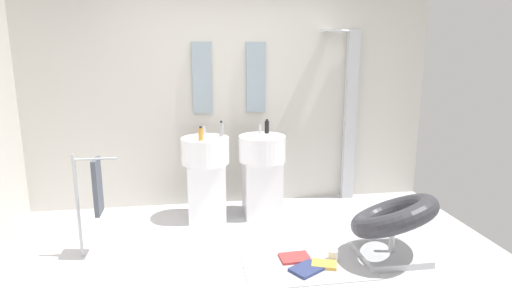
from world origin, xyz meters
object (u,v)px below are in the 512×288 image
object	(u,v)px
magazine_red	(295,258)
magazine_ochre	(324,264)
pedestal_sink_left	(206,174)
coffee_mug	(333,255)
pedestal_sink_right	(262,171)
towel_rack	(94,189)
soap_bottle_amber	(201,134)
shower_column	(349,112)
soap_bottle_black	(267,127)
lounge_chair	(393,221)
magazine_navy	(307,269)
soap_bottle_grey	(221,129)

from	to	relation	value
magazine_red	magazine_ochre	distance (m)	0.27
pedestal_sink_left	coffee_mug	xyz separation A→B (m)	(1.05, -1.17, -0.45)
pedestal_sink_right	magazine_red	distance (m)	1.21
towel_rack	soap_bottle_amber	world-z (taller)	soap_bottle_amber
shower_column	soap_bottle_black	bearing A→B (deg)	-166.90
shower_column	lounge_chair	xyz separation A→B (m)	(-0.16, -1.58, -0.73)
lounge_chair	magazine_red	world-z (taller)	lounge_chair
towel_rack	magazine_red	distance (m)	1.87
shower_column	coffee_mug	xyz separation A→B (m)	(-0.70, -1.56, -1.02)
coffee_mug	soap_bottle_black	world-z (taller)	soap_bottle_black
pedestal_sink_left	lounge_chair	world-z (taller)	pedestal_sink_left
pedestal_sink_left	lounge_chair	bearing A→B (deg)	-36.78
magazine_navy	magazine_ochre	size ratio (longest dim) A/B	1.23
magazine_navy	soap_bottle_black	bearing A→B (deg)	61.83
magazine_navy	towel_rack	bearing A→B (deg)	130.60
shower_column	towel_rack	xyz separation A→B (m)	(-2.75, -1.12, -0.45)
magazine_red	soap_bottle_amber	size ratio (longest dim) A/B	1.76
lounge_chair	soap_bottle_amber	world-z (taller)	soap_bottle_amber
towel_rack	magazine_ochre	xyz separation A→B (m)	(1.94, -0.53, -0.60)
pedestal_sink_right	coffee_mug	world-z (taller)	pedestal_sink_right
magazine_red	soap_bottle_grey	size ratio (longest dim) A/B	1.54
soap_bottle_black	soap_bottle_grey	world-z (taller)	soap_bottle_grey
shower_column	towel_rack	size ratio (longest dim) A/B	2.16
magazine_red	coffee_mug	distance (m)	0.33
lounge_chair	coffee_mug	xyz separation A→B (m)	(-0.53, 0.02, -0.29)
magazine_red	soap_bottle_amber	bearing A→B (deg)	125.92
pedestal_sink_left	soap_bottle_grey	size ratio (longest dim) A/B	5.92
pedestal_sink_right	soap_bottle_black	distance (m)	0.50
magazine_ochre	soap_bottle_amber	size ratio (longest dim) A/B	1.42
shower_column	magazine_ochre	xyz separation A→B (m)	(-0.81, -1.65, -1.06)
towel_rack	magazine_red	xyz separation A→B (m)	(1.73, -0.37, -0.61)
shower_column	magazine_ochre	distance (m)	2.12
magazine_red	soap_bottle_black	world-z (taller)	soap_bottle_black
pedestal_sink_left	towel_rack	world-z (taller)	pedestal_sink_left
lounge_chair	magazine_ochre	bearing A→B (deg)	-173.45
pedestal_sink_right	magazine_ochre	distance (m)	1.39
shower_column	towel_rack	world-z (taller)	shower_column
soap_bottle_black	magazine_ochre	bearing A→B (deg)	-79.97
towel_rack	soap_bottle_black	xyz separation A→B (m)	(1.70, 0.88, 0.35)
magazine_navy	magazine_red	distance (m)	0.22
magazine_red	soap_bottle_black	bearing A→B (deg)	88.93
pedestal_sink_right	magazine_navy	distance (m)	1.41
shower_column	coffee_mug	world-z (taller)	shower_column
shower_column	magazine_navy	world-z (taller)	shower_column
coffee_mug	soap_bottle_amber	distance (m)	1.77
magazine_red	soap_bottle_grey	xyz separation A→B (m)	(-0.55, 1.15, 0.96)
pedestal_sink_right	soap_bottle_grey	size ratio (longest dim) A/B	5.92
magazine_ochre	pedestal_sink_left	bearing A→B (deg)	146.53
coffee_mug	soap_bottle_grey	bearing A→B (deg)	125.69
towel_rack	magazine_red	bearing A→B (deg)	-11.97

